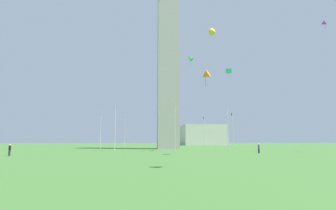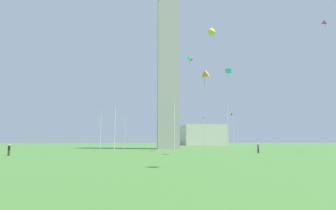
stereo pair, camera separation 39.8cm
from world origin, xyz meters
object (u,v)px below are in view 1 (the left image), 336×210
Objects in this scene: flagpole_se at (115,126)px; kite_cyan_diamond at (229,71)px; kite_yellow_delta at (214,32)px; flagpole_e at (101,128)px; flagpole_nw at (204,130)px; flagpole_n at (164,131)px; obelisk_monument at (168,55)px; flagpole_s at (175,125)px; flagpole_w at (233,129)px; kite_purple_delta at (325,23)px; flagpole_sw at (228,126)px; kite_orange_delta at (205,75)px; kite_green_delta at (190,59)px; flagpole_ne at (125,130)px; person_purple_shirt at (259,148)px; distant_building at (200,135)px; person_black_shirt at (10,150)px.

flagpole_se is 27.01m from kite_cyan_diamond.
kite_yellow_delta is at bearing -99.60° from flagpole_se.
flagpole_nw is (11.79, -28.47, 0.00)m from flagpole_e.
flagpole_nw is (-4.89, -11.79, 0.00)m from flagpole_n.
obelisk_monument is 5.21× the size of flagpole_s.
kite_purple_delta reaches higher than flagpole_w.
kite_cyan_diamond reaches higher than flagpole_se.
flagpole_s is at bearing 100.03° from kite_yellow_delta.
kite_orange_delta is at bearing 152.98° from flagpole_sw.
kite_green_delta is (-13.92, -3.53, -5.35)m from obelisk_monument.
kite_purple_delta reaches higher than flagpole_ne.
kite_yellow_delta is at bearing 134.73° from flagpole_sw.
flagpole_n is 1.00× the size of flagpole_se.
flagpole_sw is 19.98m from kite_yellow_delta.
flagpole_ne is 5.70× the size of person_purple_shirt.
flagpole_ne is at bearing 144.67° from distant_building.
flagpole_ne and flagpole_sw have the same top height.
kite_purple_delta is 22.10m from kite_cyan_diamond.
flagpole_s is 3.60× the size of kite_orange_delta.
flagpole_se is (-11.74, 11.79, -19.17)m from obelisk_monument.
obelisk_monument is at bearing 7.41° from kite_orange_delta.
kite_cyan_diamond reaches higher than flagpole_nw.
person_purple_shirt is 22.54m from kite_green_delta.
kite_cyan_diamond reaches higher than flagpole_e.
kite_green_delta is at bearing -173.43° from flagpole_n.
flagpole_sw is (-28.47, -11.79, 0.00)m from flagpole_n.
flagpole_e and flagpole_s have the same top height.
kite_orange_delta is (-16.04, -15.40, 7.05)m from flagpole_se.
person_black_shirt is 0.06× the size of distant_building.
kite_orange_delta is at bearing -158.76° from flagpole_ne.
kite_orange_delta is 1.25× the size of kite_green_delta.
kite_green_delta is (-2.18, 8.27, 13.82)m from flagpole_sw.
kite_green_delta is 0.99× the size of kite_purple_delta.
flagpole_s is at bearing 111.99° from kite_cyan_diamond.
flagpole_ne and flagpole_se have the same top height.
flagpole_se reaches higher than person_black_shirt.
kite_green_delta is at bearing -98.09° from flagpole_se.
flagpole_nw is at bearing -17.79° from kite_green_delta.
flagpole_e is at bearing 22.50° from flagpole_se.
flagpole_e is 12.77m from flagpole_se.
kite_yellow_delta reaches higher than person_purple_shirt.
flagpole_ne is 5.65× the size of person_black_shirt.
kite_orange_delta reaches higher than flagpole_s.
flagpole_sw is 67.31m from distant_building.
flagpole_ne is 4.50× the size of kite_green_delta.
flagpole_s and flagpole_sw have the same top height.
flagpole_se is at bearing 80.40° from kite_yellow_delta.
flagpole_n is 1.00× the size of flagpole_s.
person_black_shirt is (-27.56, 24.59, -23.41)m from obelisk_monument.
kite_yellow_delta is (-15.15, -8.35, 0.21)m from obelisk_monument.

